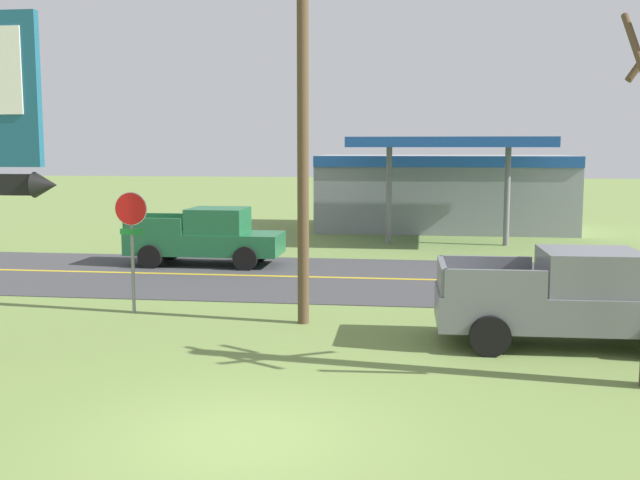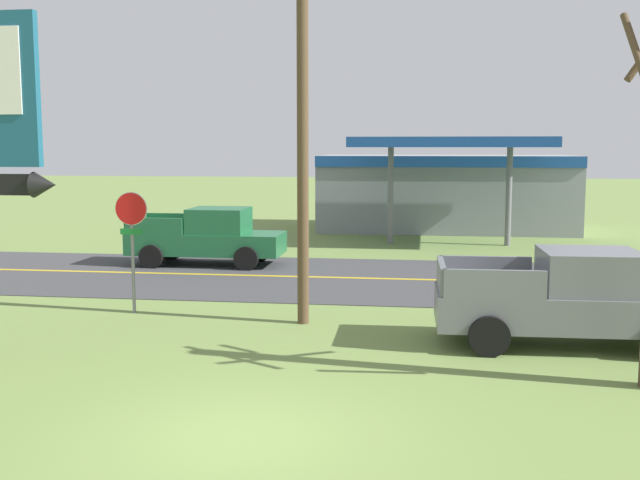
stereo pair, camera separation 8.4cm
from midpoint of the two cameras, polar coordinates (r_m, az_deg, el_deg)
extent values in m
plane|color=olive|center=(11.00, -5.77, -14.50)|extent=(180.00, 180.00, 0.00)
cube|color=#3D3D3F|center=(23.42, 1.81, -2.87)|extent=(140.00, 8.00, 0.02)
cube|color=gold|center=(23.41, 1.81, -2.84)|extent=(126.00, 0.20, 0.01)
cone|color=black|center=(13.66, -19.75, 3.91)|extent=(0.40, 0.44, 0.44)
cylinder|color=slate|center=(18.94, -13.70, -2.08)|extent=(0.08, 0.08, 2.20)
cylinder|color=red|center=(18.74, -13.86, 2.29)|extent=(0.76, 0.03, 0.76)
cylinder|color=white|center=(18.76, -13.84, 2.29)|extent=(0.80, 0.01, 0.80)
cube|color=#19722D|center=(18.79, -13.81, 0.62)|extent=(0.56, 0.03, 0.14)
cylinder|color=brown|center=(17.13, -1.17, 9.92)|extent=(0.26, 0.26, 9.79)
cylinder|color=brown|center=(13.45, 22.89, 12.48)|extent=(0.40, 1.12, 1.56)
cube|color=gray|center=(37.74, 9.45, 3.54)|extent=(12.00, 6.00, 3.60)
cube|color=#19478C|center=(34.63, 9.62, 5.80)|extent=(12.00, 0.12, 0.50)
cube|color=#19478C|center=(31.67, 9.80, 7.23)|extent=(8.00, 5.00, 0.40)
cylinder|color=slate|center=(31.75, 5.38, 3.51)|extent=(0.24, 0.24, 4.20)
cylinder|color=slate|center=(31.90, 14.04, 3.35)|extent=(0.24, 0.24, 4.20)
cube|color=slate|center=(16.27, 18.04, -4.92)|extent=(5.25, 2.09, 0.72)
cube|color=slate|center=(16.23, 19.71, -2.22)|extent=(1.95, 1.85, 0.84)
cube|color=#28333D|center=(16.46, 22.73, -2.23)|extent=(0.14, 1.66, 0.71)
cube|color=slate|center=(16.82, 12.40, -2.14)|extent=(1.95, 0.17, 0.56)
cube|color=slate|center=(15.01, 13.11, -3.25)|extent=(1.95, 0.17, 0.56)
cube|color=slate|center=(15.84, 9.23, -2.63)|extent=(0.17, 1.88, 0.56)
cylinder|color=black|center=(17.66, 22.52, -5.38)|extent=(0.81, 0.30, 0.80)
cylinder|color=black|center=(17.05, 12.00, -5.42)|extent=(0.81, 0.30, 0.80)
cylinder|color=black|center=(15.15, 12.71, -7.01)|extent=(0.81, 0.30, 0.80)
cube|color=#1E6038|center=(26.20, -8.39, -0.22)|extent=(5.20, 1.96, 0.72)
cube|color=#1E6038|center=(25.99, -7.47, 1.47)|extent=(1.90, 1.80, 0.84)
cube|color=#28333D|center=(25.77, -5.56, 1.45)|extent=(0.10, 1.66, 0.71)
cube|color=#1E6038|center=(27.47, -10.93, 1.40)|extent=(1.95, 0.12, 0.56)
cube|color=#1E6038|center=(25.74, -12.25, 1.00)|extent=(1.95, 0.12, 0.56)
cube|color=#1E6038|center=(26.94, -13.52, 1.23)|extent=(0.12, 1.88, 0.56)
cylinder|color=black|center=(26.79, -4.48, -0.79)|extent=(0.80, 0.28, 0.80)
cylinder|color=black|center=(24.90, -5.45, -1.39)|extent=(0.80, 0.28, 0.80)
cylinder|color=black|center=(27.66, -11.01, -0.65)|extent=(0.80, 0.28, 0.80)
cylinder|color=black|center=(25.84, -12.42, -1.22)|extent=(0.80, 0.28, 0.80)
camera|label=1|loc=(0.04, -89.87, 0.02)|focal=42.71mm
camera|label=2|loc=(0.04, 90.13, -0.02)|focal=42.71mm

